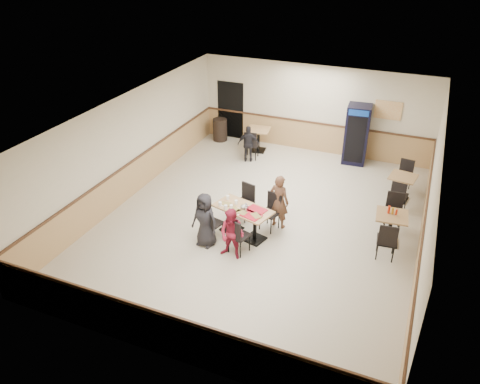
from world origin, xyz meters
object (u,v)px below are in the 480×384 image
at_px(side_table_near, 391,224).
at_px(trash_bin, 220,130).
at_px(diner_woman_left, 205,220).
at_px(diner_man_opposite, 279,201).
at_px(lone_diner, 249,144).
at_px(diner_woman_right, 232,234).
at_px(pepsi_cooler, 357,134).
at_px(main_table, 243,217).
at_px(back_table, 258,136).
at_px(side_table_far, 402,184).

bearing_deg(side_table_near, trash_bin, 146.85).
distance_m(diner_woman_left, trash_bin, 6.59).
relative_size(diner_man_opposite, lone_diner, 1.19).
distance_m(diner_woman_left, diner_man_opposite, 2.02).
xyz_separation_m(diner_woman_right, pepsi_cooler, (1.66, 6.38, 0.34)).
distance_m(main_table, back_table, 5.24).
distance_m(lone_diner, back_table, 0.93).
relative_size(diner_woman_right, diner_man_opposite, 0.87).
distance_m(diner_woman_right, lone_diner, 5.31).
xyz_separation_m(diner_woman_left, diner_man_opposite, (1.39, 1.47, 0.04)).
bearing_deg(diner_woman_right, diner_woman_left, 169.02).
height_order(main_table, trash_bin, trash_bin).
distance_m(diner_man_opposite, side_table_far, 3.86).
distance_m(lone_diner, side_table_far, 5.03).
xyz_separation_m(diner_woman_right, side_table_near, (3.34, 2.04, -0.11)).
xyz_separation_m(main_table, diner_woman_right, (0.12, -0.96, 0.12)).
distance_m(diner_woman_left, back_table, 5.82).
bearing_deg(diner_woman_right, pepsi_cooler, 79.85).
bearing_deg(diner_woman_right, trash_bin, 121.57).
height_order(back_table, pepsi_cooler, pepsi_cooler).
xyz_separation_m(main_table, lone_diner, (-1.49, 4.10, 0.10)).
bearing_deg(diner_man_opposite, pepsi_cooler, -92.33).
bearing_deg(lone_diner, diner_man_opposite, 104.12).
height_order(side_table_near, pepsi_cooler, pepsi_cooler).
relative_size(lone_diner, back_table, 1.44).
bearing_deg(main_table, pepsi_cooler, 87.26).
distance_m(main_table, side_table_near, 3.62).
bearing_deg(pepsi_cooler, main_table, -112.89).
bearing_deg(diner_woman_left, lone_diner, 107.70).
bearing_deg(lone_diner, diner_woman_left, 80.50).
relative_size(side_table_far, trash_bin, 0.99).
relative_size(diner_woman_right, pepsi_cooler, 0.66).
bearing_deg(diner_man_opposite, diner_woman_left, 57.38).
distance_m(main_table, side_table_far, 4.86).
height_order(diner_woman_right, side_table_far, diner_woman_right).
bearing_deg(side_table_near, main_table, -162.65).
distance_m(diner_man_opposite, back_table, 4.82).
relative_size(diner_man_opposite, back_table, 1.72).
bearing_deg(trash_bin, back_table, -12.06).
height_order(back_table, trash_bin, same).
height_order(main_table, diner_woman_right, diner_woman_right).
bearing_deg(side_table_near, diner_man_opposite, -172.89).
bearing_deg(side_table_far, side_table_near, -90.84).
relative_size(diner_man_opposite, side_table_near, 1.81).
bearing_deg(main_table, trash_bin, 135.62).
bearing_deg(side_table_far, lone_diner, 171.80).
bearing_deg(trash_bin, main_table, -59.83).
height_order(side_table_near, trash_bin, trash_bin).
xyz_separation_m(diner_man_opposite, side_table_near, (2.76, 0.34, -0.21)).
height_order(side_table_near, side_table_far, side_table_near).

